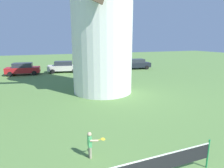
{
  "coord_description": "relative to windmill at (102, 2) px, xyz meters",
  "views": [
    {
      "loc": [
        -2.13,
        -2.8,
        4.5
      ],
      "look_at": [
        0.36,
        3.57,
        2.9
      ],
      "focal_mm": 30.6,
      "sensor_mm": 36.0,
      "label": 1
    }
  ],
  "objects": [
    {
      "name": "parked_car_black",
      "position": [
        9.11,
        10.81,
        -6.63
      ],
      "size": [
        4.61,
        2.31,
        1.56
      ],
      "color": "#1E232D",
      "rests_on": "ground_plane"
    },
    {
      "name": "parked_car_cream",
      "position": [
        -1.85,
        11.7,
        -6.63
      ],
      "size": [
        4.48,
        2.45,
        1.56
      ],
      "color": "silver",
      "rests_on": "ground_plane"
    },
    {
      "name": "windmill",
      "position": [
        0.0,
        0.0,
        0.0
      ],
      "size": [
        8.13,
        5.78,
        14.85
      ],
      "color": "white",
      "rests_on": "ground_plane"
    },
    {
      "name": "parked_car_silver",
      "position": [
        3.21,
        11.12,
        -6.63
      ],
      "size": [
        4.16,
        2.09,
        1.56
      ],
      "color": "silver",
      "rests_on": "ground_plane"
    },
    {
      "name": "player_far",
      "position": [
        -3.57,
        -9.06,
        -6.83
      ],
      "size": [
        0.66,
        0.45,
        1.07
      ],
      "color": "#9E937F",
      "rests_on": "ground_plane"
    },
    {
      "name": "parked_car_red",
      "position": [
        -7.05,
        11.62,
        -6.63
      ],
      "size": [
        4.3,
        2.19,
        1.56
      ],
      "color": "red",
      "rests_on": "ground_plane"
    }
  ]
}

